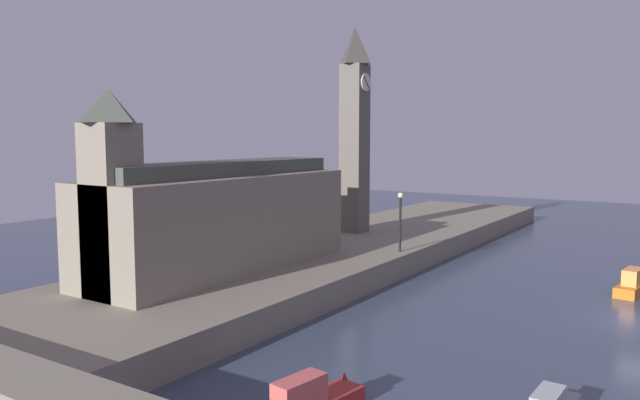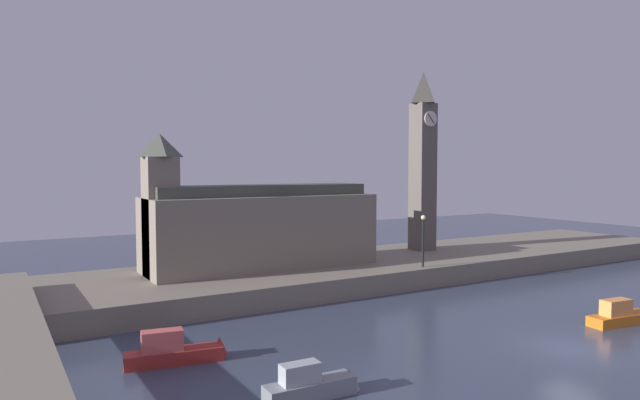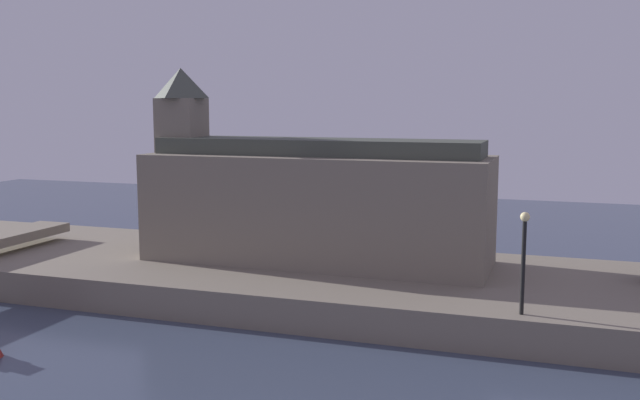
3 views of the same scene
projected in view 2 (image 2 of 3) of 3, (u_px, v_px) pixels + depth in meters
name	position (u px, v px, depth m)	size (l,w,h in m)	color
ground_plane	(570.00, 349.00, 27.74)	(120.00, 120.00, 0.00)	#384256
far_embankment	(346.00, 270.00, 44.86)	(70.00, 12.00, 1.50)	slate
clock_tower	(423.00, 159.00, 50.56)	(1.99, 2.05, 15.97)	#5B544C
parliament_hall	(255.00, 226.00, 41.76)	(17.26, 5.47, 9.73)	slate
bridge_span	(28.00, 392.00, 17.77)	(2.11, 34.66, 2.46)	slate
streetlamp	(423.00, 235.00, 42.01)	(0.36, 0.36, 3.90)	black
boat_patrol_orange	(625.00, 315.00, 32.29)	(4.94, 1.64, 1.70)	orange
boat_dinghy_red	(180.00, 351.00, 25.85)	(5.01, 1.78, 1.80)	maroon
boat_cruiser_grey	(316.00, 385.00, 21.89)	(4.17, 1.13, 1.55)	gray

